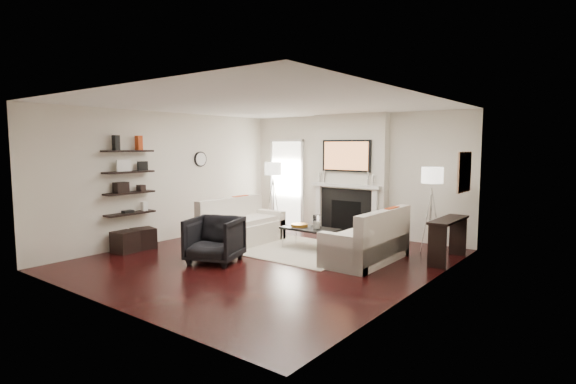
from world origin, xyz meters
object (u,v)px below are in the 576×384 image
Objects in this scene: loveseat_left_base at (242,233)px; coffee_table at (310,229)px; lamp_left_shade at (273,169)px; lamp_right_shade at (432,175)px; armchair at (215,237)px; ottoman_near at (144,238)px; loveseat_right_base at (366,249)px.

loveseat_left_base and coffee_table have the same top height.
lamp_left_shade is (-2.00, 1.31, 1.05)m from coffee_table.
coffee_table is at bearing -145.83° from lamp_right_shade.
coffee_table is at bearing 46.42° from armchair.
lamp_left_shade is at bearing 79.17° from ottoman_near.
lamp_right_shade is (3.90, -0.02, 0.00)m from lamp_left_shade.
loveseat_right_base is 3.81m from lamp_left_shade.
loveseat_left_base is 2.22m from lamp_left_shade.
lamp_left_shade is 1.00× the size of ottoman_near.
lamp_left_shade is at bearing 155.95° from loveseat_right_base.
coffee_table is 1.94m from armchair.
loveseat_right_base is 4.50× the size of lamp_left_shade.
ottoman_near is (-0.62, -3.24, -1.25)m from lamp_left_shade.
ottoman_near is at bearing -144.55° from lamp_right_shade.
armchair is at bearing 4.34° from ottoman_near.
lamp_right_shade is at bearing 28.63° from armchair.
lamp_right_shade is at bearing 27.49° from loveseat_left_base.
loveseat_right_base is at bearing 24.42° from ottoman_near.
lamp_left_shade reaches higher than coffee_table.
lamp_right_shade is at bearing 66.99° from loveseat_right_base.
coffee_table is at bearing 16.89° from loveseat_left_base.
loveseat_right_base and coffee_table have the same top height.
loveseat_left_base is at bearing -70.69° from lamp_left_shade.
ottoman_near is (-1.23, -1.51, -0.01)m from loveseat_left_base.
loveseat_right_base is 4.50× the size of ottoman_near.
loveseat_left_base is 1.94m from ottoman_near.
coffee_table is 2.75× the size of lamp_left_shade.
lamp_right_shade reaches higher than armchair.
lamp_left_shade is 3.53m from ottoman_near.
ottoman_near is (-2.62, -1.93, -0.20)m from coffee_table.
lamp_left_shade reaches higher than ottoman_near.
armchair reaches higher than loveseat_left_base.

